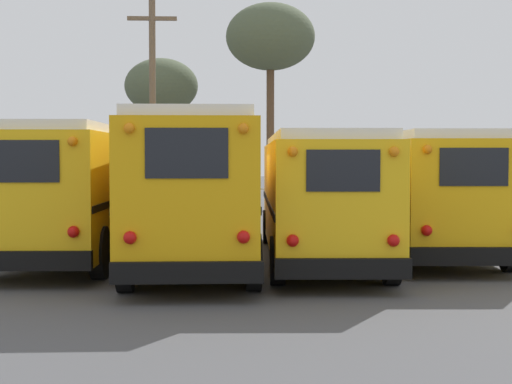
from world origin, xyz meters
TOP-DOWN VIEW (x-y plane):
  - ground_plane at (0.00, 0.00)m, footprint 160.00×160.00m
  - school_bus_0 at (-4.34, 0.40)m, footprint 2.86×9.90m
  - school_bus_1 at (-1.45, -0.90)m, footprint 2.65×10.37m
  - school_bus_2 at (1.45, -0.49)m, footprint 2.77×10.07m
  - school_bus_3 at (4.34, 0.90)m, footprint 2.97×9.60m
  - utility_pole at (-3.32, 9.99)m, footprint 1.80×0.24m
  - bare_tree_0 at (-3.64, 18.76)m, footprint 3.49×3.49m
  - bare_tree_1 at (1.45, 16.89)m, footprint 4.06×4.06m
  - fence_line at (-0.00, 6.85)m, footprint 16.74×0.06m

SIDE VIEW (x-z plane):
  - ground_plane at x=0.00m, z-range 0.00..0.00m
  - fence_line at x=0.00m, z-range 0.27..1.69m
  - school_bus_2 at x=1.45m, z-range 0.13..3.10m
  - school_bus_3 at x=4.34m, z-range 0.13..3.15m
  - school_bus_0 at x=-4.34m, z-range 0.15..3.31m
  - school_bus_1 at x=-1.45m, z-range 0.15..3.49m
  - utility_pole at x=-3.32m, z-range 0.22..8.74m
  - bare_tree_0 at x=-3.64m, z-range 2.17..9.32m
  - bare_tree_1 at x=1.45m, z-range 3.13..12.57m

